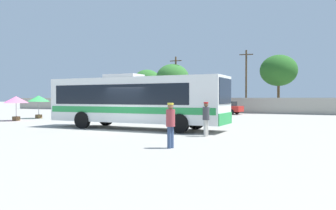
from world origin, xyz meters
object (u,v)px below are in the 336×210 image
(vendor_umbrella_near_gate_green, at_px, (39,99))
(vendor_umbrella_secondary_pink, at_px, (16,100))
(roadside_tree_midleft, at_px, (173,78))
(roadside_tree_midright, at_px, (279,71))
(parked_car_leftmost_black, at_px, (135,106))
(coach_bus_white_green, at_px, (134,100))
(passenger_waiting_on_apron, at_px, (171,122))
(roadside_tree_left, at_px, (147,82))
(utility_pole_far, at_px, (246,80))
(parked_car_third_red, at_px, (223,107))
(attendant_by_bus_door, at_px, (206,117))
(utility_pole_near, at_px, (176,83))
(parked_car_second_black, at_px, (177,107))

(vendor_umbrella_near_gate_green, bearing_deg, vendor_umbrella_secondary_pink, -74.20)
(roadside_tree_midleft, height_order, roadside_tree_midright, roadside_tree_midright)
(vendor_umbrella_secondary_pink, distance_m, parked_car_leftmost_black, 18.63)
(coach_bus_white_green, xyz_separation_m, passenger_waiting_on_apron, (5.59, -6.08, -0.82))
(roadside_tree_left, bearing_deg, vendor_umbrella_secondary_pink, -80.82)
(utility_pole_far, xyz_separation_m, roadside_tree_left, (-17.37, 3.10, 0.30))
(passenger_waiting_on_apron, distance_m, parked_car_third_red, 27.15)
(attendant_by_bus_door, xyz_separation_m, passenger_waiting_on_apron, (0.19, -4.23, 0.01))
(passenger_waiting_on_apron, bearing_deg, vendor_umbrella_near_gate_green, 150.57)
(attendant_by_bus_door, bearing_deg, parked_car_leftmost_black, 129.78)
(vendor_umbrella_secondary_pink, bearing_deg, roadside_tree_midleft, 85.36)
(vendor_umbrella_secondary_pink, xyz_separation_m, utility_pole_near, (2.71, 24.75, 2.42))
(vendor_umbrella_secondary_pink, relative_size, parked_car_leftmost_black, 0.47)
(vendor_umbrella_secondary_pink, distance_m, parked_car_third_red, 22.15)
(utility_pole_near, relative_size, utility_pole_far, 0.95)
(parked_car_second_black, xyz_separation_m, roadside_tree_left, (-10.48, 10.19, 3.86))
(attendant_by_bus_door, bearing_deg, parked_car_second_black, 118.77)
(coach_bus_white_green, bearing_deg, parked_car_third_red, 92.26)
(vendor_umbrella_secondary_pink, xyz_separation_m, parked_car_leftmost_black, (-0.33, 18.60, -0.91))
(roadside_tree_left, distance_m, roadside_tree_midleft, 7.82)
(vendor_umbrella_near_gate_green, bearing_deg, roadside_tree_midleft, 82.44)
(coach_bus_white_green, relative_size, roadside_tree_left, 1.71)
(parked_car_leftmost_black, bearing_deg, vendor_umbrella_secondary_pink, -88.98)
(coach_bus_white_green, bearing_deg, parked_car_leftmost_black, 122.67)
(attendant_by_bus_door, xyz_separation_m, roadside_tree_midright, (-1.03, 28.61, 4.42))
(parked_car_second_black, relative_size, roadside_tree_midright, 0.56)
(utility_pole_near, distance_m, roadside_tree_midleft, 1.02)
(vendor_umbrella_near_gate_green, bearing_deg, roadside_tree_left, 98.37)
(attendant_by_bus_door, xyz_separation_m, parked_car_third_red, (-6.21, 22.16, -0.16))
(coach_bus_white_green, xyz_separation_m, utility_pole_near, (-9.90, 26.34, 2.34))
(utility_pole_near, distance_m, utility_pole_far, 10.04)
(passenger_waiting_on_apron, bearing_deg, roadside_tree_midright, 92.12)
(passenger_waiting_on_apron, distance_m, parked_car_leftmost_black, 32.15)
(attendant_by_bus_door, xyz_separation_m, roadside_tree_midleft, (-15.99, 28.51, 3.86))
(vendor_umbrella_near_gate_green, relative_size, utility_pole_far, 0.25)
(parked_car_third_red, height_order, roadside_tree_midleft, roadside_tree_midleft)
(utility_pole_far, distance_m, roadside_tree_midright, 4.50)
(roadside_tree_left, bearing_deg, utility_pole_near, -30.11)
(utility_pole_near, bearing_deg, roadside_tree_midright, 1.66)
(parked_car_third_red, distance_m, utility_pole_far, 8.11)
(utility_pole_far, bearing_deg, attendant_by_bus_door, -79.69)
(passenger_waiting_on_apron, height_order, vendor_umbrella_near_gate_green, vendor_umbrella_near_gate_green)
(vendor_umbrella_near_gate_green, bearing_deg, coach_bus_white_green, -19.16)
(roadside_tree_midright, bearing_deg, roadside_tree_left, 169.85)
(vendor_umbrella_secondary_pink, relative_size, parked_car_second_black, 0.49)
(coach_bus_white_green, relative_size, parked_car_leftmost_black, 2.65)
(parked_car_second_black, distance_m, roadside_tree_left, 15.12)
(vendor_umbrella_secondary_pink, bearing_deg, coach_bus_white_green, -7.17)
(roadside_tree_midleft, xyz_separation_m, roadside_tree_midright, (14.96, 0.10, 0.56))
(parked_car_third_red, xyz_separation_m, utility_pole_near, (-9.10, 6.04, 3.33))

